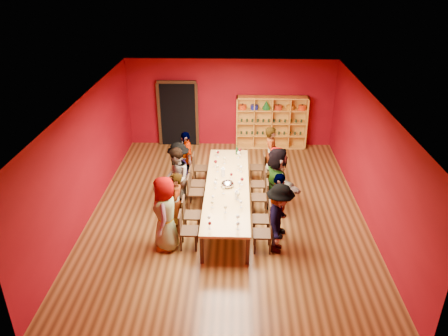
{
  "coord_description": "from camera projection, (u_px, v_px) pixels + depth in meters",
  "views": [
    {
      "loc": [
        0.23,
        -9.79,
        6.06
      ],
      "look_at": [
        -0.09,
        0.19,
        1.15
      ],
      "focal_mm": 35.0,
      "sensor_mm": 36.0,
      "label": 1
    }
  ],
  "objects": [
    {
      "name": "wine_glass_4",
      "position": [
        223.0,
        189.0,
        10.68
      ],
      "size": [
        0.08,
        0.08,
        0.2
      ],
      "color": "white",
      "rests_on": "tasting_table"
    },
    {
      "name": "doorway",
      "position": [
        178.0,
        114.0,
        15.0
      ],
      "size": [
        1.4,
        0.17,
        2.3
      ],
      "color": "black",
      "rests_on": "ground"
    },
    {
      "name": "person_right_2",
      "position": [
        277.0,
        181.0,
        10.99
      ],
      "size": [
        1.05,
        1.75,
        1.82
      ],
      "primitive_type": "imported",
      "rotation": [
        0.0,
        0.0,
        1.93
      ],
      "color": "#535258",
      "rests_on": "ground"
    },
    {
      "name": "person_right_3",
      "position": [
        276.0,
        174.0,
        11.7
      ],
      "size": [
        0.45,
        0.77,
        1.52
      ],
      "primitive_type": "imported",
      "rotation": [
        0.0,
        0.0,
        1.63
      ],
      "color": "#577FB3",
      "rests_on": "ground"
    },
    {
      "name": "wine_glass_0",
      "position": [
        210.0,
        224.0,
        9.32
      ],
      "size": [
        0.07,
        0.07,
        0.18
      ],
      "color": "white",
      "rests_on": "tasting_table"
    },
    {
      "name": "wine_glass_2",
      "position": [
        216.0,
        179.0,
        11.14
      ],
      "size": [
        0.07,
        0.07,
        0.18
      ],
      "color": "white",
      "rests_on": "tasting_table"
    },
    {
      "name": "person_right_4",
      "position": [
        271.0,
        155.0,
        12.59
      ],
      "size": [
        0.51,
        0.66,
        1.7
      ],
      "primitive_type": "imported",
      "rotation": [
        0.0,
        0.0,
        1.48
      ],
      "color": "#161C3C",
      "rests_on": "ground"
    },
    {
      "name": "chair_person_left_3",
      "position": [
        194.0,
        181.0,
        11.87
      ],
      "size": [
        0.42,
        0.42,
        0.89
      ],
      "color": "black",
      "rests_on": "ground"
    },
    {
      "name": "wine_glass_13",
      "position": [
        216.0,
        162.0,
        12.02
      ],
      "size": [
        0.09,
        0.09,
        0.22
      ],
      "color": "white",
      "rests_on": "tasting_table"
    },
    {
      "name": "wine_glass_12",
      "position": [
        225.0,
        207.0,
        9.9
      ],
      "size": [
        0.08,
        0.08,
        0.19
      ],
      "color": "white",
      "rests_on": "tasting_table"
    },
    {
      "name": "chair_person_right_1",
      "position": [
        265.0,
        217.0,
        10.27
      ],
      "size": [
        0.42,
        0.42,
        0.89
      ],
      "color": "black",
      "rests_on": "ground"
    },
    {
      "name": "chair_person_right_4",
      "position": [
        260.0,
        166.0,
        12.76
      ],
      "size": [
        0.42,
        0.42,
        0.89
      ],
      "color": "black",
      "rests_on": "ground"
    },
    {
      "name": "wine_glass_1",
      "position": [
        238.0,
        153.0,
        12.56
      ],
      "size": [
        0.09,
        0.09,
        0.22
      ],
      "color": "white",
      "rests_on": "tasting_table"
    },
    {
      "name": "chair_person_left_4",
      "position": [
        198.0,
        166.0,
        12.73
      ],
      "size": [
        0.42,
        0.42,
        0.89
      ],
      "color": "black",
      "rests_on": "ground"
    },
    {
      "name": "wine_glass_19",
      "position": [
        215.0,
        183.0,
        10.94
      ],
      "size": [
        0.08,
        0.08,
        0.21
      ],
      "color": "white",
      "rests_on": "tasting_table"
    },
    {
      "name": "wine_glass_20",
      "position": [
        216.0,
        152.0,
        12.7
      ],
      "size": [
        0.07,
        0.07,
        0.18
      ],
      "color": "white",
      "rests_on": "tasting_table"
    },
    {
      "name": "person_left_3",
      "position": [
        179.0,
        171.0,
        11.74
      ],
      "size": [
        0.82,
        1.13,
        1.62
      ],
      "primitive_type": "imported",
      "rotation": [
        0.0,
        0.0,
        -1.15
      ],
      "color": "silver",
      "rests_on": "ground"
    },
    {
      "name": "chair_person_right_2",
      "position": [
        263.0,
        195.0,
        11.19
      ],
      "size": [
        0.42,
        0.42,
        0.89
      ],
      "color": "black",
      "rests_on": "ground"
    },
    {
      "name": "wine_glass_16",
      "position": [
        241.0,
        202.0,
        10.11
      ],
      "size": [
        0.08,
        0.08,
        0.19
      ],
      "color": "white",
      "rests_on": "tasting_table"
    },
    {
      "name": "person_left_1",
      "position": [
        176.0,
        203.0,
        10.32
      ],
      "size": [
        0.46,
        0.59,
        1.53
      ],
      "primitive_type": "imported",
      "rotation": [
        0.0,
        0.0,
        -1.47
      ],
      "color": "#535359",
      "rests_on": "ground"
    },
    {
      "name": "person_left_4",
      "position": [
        186.0,
        157.0,
        12.61
      ],
      "size": [
        0.69,
        1.0,
        1.56
      ],
      "primitive_type": "imported",
      "rotation": [
        0.0,
        0.0,
        -1.24
      ],
      "color": "#BD7F8A",
      "rests_on": "ground"
    },
    {
      "name": "wine_glass_14",
      "position": [
        238.0,
        194.0,
        10.41
      ],
      "size": [
        0.08,
        0.08,
        0.21
      ],
      "color": "white",
      "rests_on": "tasting_table"
    },
    {
      "name": "wine_glass_6",
      "position": [
        218.0,
        153.0,
        12.63
      ],
      "size": [
        0.08,
        0.08,
        0.2
      ],
      "color": "white",
      "rests_on": "tasting_table"
    },
    {
      "name": "shelving_unit",
      "position": [
        271.0,
        120.0,
        14.86
      ],
      "size": [
        2.4,
        0.4,
        1.8
      ],
      "color": "gold",
      "rests_on": "ground"
    },
    {
      "name": "wine_glass_15",
      "position": [
        209.0,
        218.0,
        9.53
      ],
      "size": [
        0.07,
        0.07,
        0.18
      ],
      "color": "white",
      "rests_on": "tasting_table"
    },
    {
      "name": "person_right_1",
      "position": [
        278.0,
        205.0,
        10.12
      ],
      "size": [
        0.76,
        1.05,
        1.63
      ],
      "primitive_type": "imported",
      "rotation": [
        0.0,
        0.0,
        1.19
      ],
      "color": "#BE7F85",
      "rests_on": "ground"
    },
    {
      "name": "chair_person_left_1",
      "position": [
        188.0,
        213.0,
        10.43
      ],
      "size": [
        0.42,
        0.42,
        0.89
      ],
      "color": "black",
      "rests_on": "ground"
    },
    {
      "name": "carafe_b",
      "position": [
        237.0,
        195.0,
        10.46
      ],
      "size": [
        0.13,
        0.13,
        0.25
      ],
      "color": "white",
      "rests_on": "tasting_table"
    },
    {
      "name": "wine_glass_23",
      "position": [
        213.0,
        197.0,
        10.33
      ],
      "size": [
        0.07,
        0.07,
        0.18
      ],
      "color": "white",
      "rests_on": "tasting_table"
    },
    {
      "name": "wine_glass_8",
      "position": [
        240.0,
        150.0,
        12.77
      ],
      "size": [
        0.08,
        0.08,
        0.2
      ],
      "color": "white",
      "rests_on": "tasting_table"
    },
    {
      "name": "wine_bottle",
      "position": [
        237.0,
        151.0,
        12.81
      ],
      "size": [
        0.08,
        0.08,
        0.29
      ],
      "color": "#133518",
      "rests_on": "tasting_table"
    },
    {
      "name": "chair_person_left_0",
      "position": [
        185.0,
        228.0,
        9.83
      ],
      "size": [
        0.42,
        0.42,
        0.89
      ],
      "color": "black",
      "rests_on": "ground"
    },
    {
      "name": "carafe_a",
      "position": [
        223.0,
        172.0,
        11.52
      ],
      "size": [
        0.12,
        0.12,
        0.28
      ],
      "color": "white",
      "rests_on": "tasting_table"
    },
    {
      "name": "chair_person_right_3",
      "position": [
        261.0,
        182.0,
        11.83
      ],
      "size": [
        0.42,
        0.42,
        0.89
      ],
      "color": "black",
      "rests_on": "ground"
    },
    {
      "name": "chair_person_left_2",
      "position": [
        193.0,
        190.0,
        11.44
      ],
      "size": [
        0.42,
        0.42,
        0.89
      ],
      "color": "black",
      "rests_on": "ground"
    },
    {
      "name": "wine_glass_3",
      "position": [
        239.0,
        183.0,
        10.92
      ],
      "size": [
        0.08,
        0.08,
        0.2
      ],
      "color": "white",
      "rests_on": "tasting_table"
    },
    {
      "name": "wine_glass_10",
      "position": [
        212.0,
        202.0,
        10.11
      ],
      "size": [
        0.07,
        0.07,
        0.18
      ],
      "color": "white",
      "rests_on": "tasting_table"
    },
    {
      "name": "spittoon_bowl",
      "position": [
        227.0,
        184.0,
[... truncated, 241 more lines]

